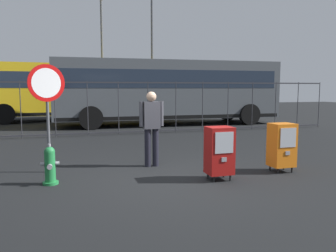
% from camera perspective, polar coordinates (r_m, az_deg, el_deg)
% --- Properties ---
extents(ground_plane, '(60.00, 60.00, 0.00)m').
position_cam_1_polar(ground_plane, '(6.60, 0.52, -8.99)').
color(ground_plane, black).
extents(fire_hydrant, '(0.33, 0.32, 0.75)m').
position_cam_1_polar(fire_hydrant, '(6.59, -19.13, -6.23)').
color(fire_hydrant, '#1E7238').
rests_on(fire_hydrant, ground_plane).
extents(newspaper_box_primary, '(0.48, 0.42, 1.02)m').
position_cam_1_polar(newspaper_box_primary, '(7.49, 18.49, -3.01)').
color(newspaper_box_primary, black).
rests_on(newspaper_box_primary, ground_plane).
extents(newspaper_box_secondary, '(0.48, 0.42, 1.02)m').
position_cam_1_polar(newspaper_box_secondary, '(6.56, 8.58, -4.06)').
color(newspaper_box_secondary, black).
rests_on(newspaper_box_secondary, ground_plane).
extents(stop_sign, '(0.71, 0.31, 2.23)m').
position_cam_1_polar(stop_sign, '(7.38, -19.58, 4.85)').
color(stop_sign, '#4C4F54').
rests_on(stop_sign, ground_plane).
extents(pedestrian, '(0.55, 0.22, 1.67)m').
position_cam_1_polar(pedestrian, '(7.57, -2.78, 0.28)').
color(pedestrian, black).
rests_on(pedestrian, ground_plane).
extents(fence_barrier, '(18.03, 0.04, 2.00)m').
position_cam_1_polar(fence_barrier, '(12.84, -8.27, 3.04)').
color(fence_barrier, '#2D2D33').
rests_on(fence_barrier, ground_plane).
extents(bus_near, '(10.57, 3.04, 3.00)m').
position_cam_1_polar(bus_near, '(16.38, -0.01, 6.23)').
color(bus_near, '#4C5156').
rests_on(bus_near, ground_plane).
extents(bus_far, '(10.65, 3.34, 3.00)m').
position_cam_1_polar(bus_far, '(19.44, -14.67, 6.05)').
color(bus_far, gold).
rests_on(bus_far, ground_plane).
extents(street_light_near_left, '(0.32, 0.32, 7.05)m').
position_cam_1_polar(street_light_near_left, '(20.67, -10.97, 12.75)').
color(street_light_near_left, '#4C4F54').
rests_on(street_light_near_left, ground_plane).
extents(street_light_near_right, '(0.32, 0.32, 8.63)m').
position_cam_1_polar(street_light_near_right, '(19.92, -2.68, 15.46)').
color(street_light_near_right, '#4C4F54').
rests_on(street_light_near_right, ground_plane).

